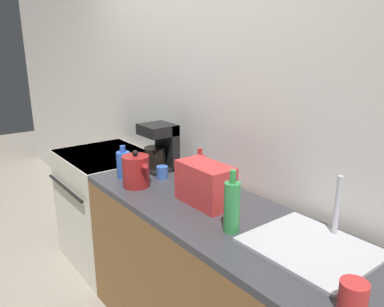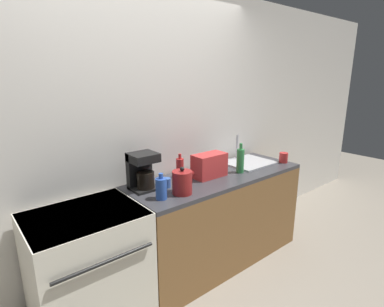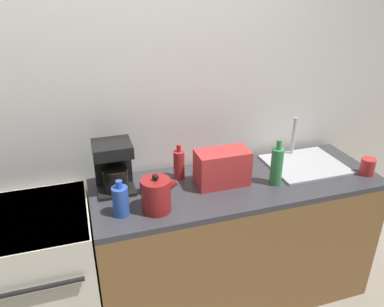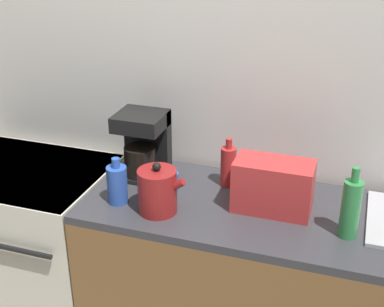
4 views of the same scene
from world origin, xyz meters
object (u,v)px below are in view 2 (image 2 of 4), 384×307
at_px(bottle_green, 240,160).
at_px(bottle_red, 180,168).
at_px(bottle_blue, 161,188).
at_px(coffee_maker, 142,170).
at_px(cup_red, 283,158).
at_px(cup_blue, 166,183).
at_px(toaster, 209,165).
at_px(stove, 89,270).
at_px(kettle, 182,182).

xyz_separation_m(bottle_green, bottle_red, (-0.54, 0.25, -0.03)).
height_order(bottle_blue, bottle_green, bottle_green).
bearing_deg(coffee_maker, bottle_red, 2.34).
distance_m(cup_red, cup_blue, 1.40).
xyz_separation_m(toaster, bottle_red, (-0.23, 0.15, -0.01)).
xyz_separation_m(stove, toaster, (1.18, 0.02, 0.55)).
height_order(stove, bottle_green, bottle_green).
distance_m(bottle_blue, cup_blue, 0.25).
bearing_deg(bottle_red, bottle_blue, -143.79).
bearing_deg(bottle_blue, cup_blue, 46.32).
xyz_separation_m(toaster, cup_red, (0.93, -0.17, -0.06)).
xyz_separation_m(toaster, cup_blue, (-0.46, 0.03, -0.07)).
bearing_deg(stove, kettle, -11.19).
relative_size(bottle_green, cup_blue, 3.69).
relative_size(coffee_maker, bottle_green, 1.06).
height_order(kettle, bottle_green, bottle_green).
bearing_deg(bottle_blue, kettle, -4.86).
bearing_deg(cup_blue, coffee_maker, 149.18).
distance_m(toaster, coffee_maker, 0.64).
height_order(toaster, cup_blue, toaster).
bearing_deg(bottle_red, stove, -170.29).
distance_m(stove, bottle_green, 1.60).
distance_m(toaster, bottle_green, 0.33).
bearing_deg(coffee_maker, bottle_green, -13.97).
relative_size(bottle_red, cup_blue, 2.88).
bearing_deg(cup_red, bottle_green, 173.84).
relative_size(kettle, cup_red, 2.07).
bearing_deg(bottle_green, stove, 176.72).
bearing_deg(bottle_blue, stove, 166.70).
bearing_deg(cup_blue, kettle, -84.49).
height_order(stove, cup_red, cup_red).
distance_m(kettle, bottle_red, 0.38).
relative_size(bottle_blue, bottle_green, 0.71).
relative_size(kettle, cup_blue, 2.82).
xyz_separation_m(stove, coffee_maker, (0.56, 0.15, 0.60)).
bearing_deg(cup_red, coffee_maker, 169.10).
bearing_deg(bottle_green, bottle_red, 155.13).
relative_size(stove, cup_blue, 11.52).
xyz_separation_m(toaster, bottle_blue, (-0.63, -0.15, -0.02)).
height_order(bottle_green, cup_blue, bottle_green).
distance_m(bottle_blue, bottle_green, 0.94).
height_order(bottle_blue, bottle_red, bottle_red).
bearing_deg(toaster, bottle_red, 147.00).
bearing_deg(kettle, coffee_maker, 122.29).
bearing_deg(toaster, stove, -179.24).
xyz_separation_m(kettle, cup_blue, (-0.02, 0.19, -0.06)).
distance_m(bottle_green, cup_blue, 0.78).
xyz_separation_m(coffee_maker, bottle_blue, (-0.00, -0.28, -0.07)).
relative_size(bottle_blue, cup_red, 1.92).
height_order(kettle, cup_blue, kettle).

